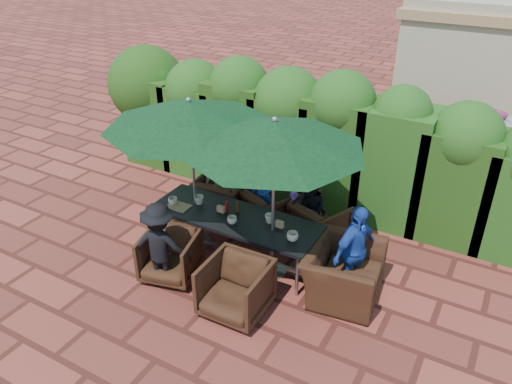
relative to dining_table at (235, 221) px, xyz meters
The scene contains 31 objects.
ground 0.72m from the dining_table, ahead, with size 80.00×80.00×0.00m, color brown.
dining_table is the anchor object (origin of this frame).
umbrella_left 1.71m from the dining_table, behind, with size 2.51×2.51×2.46m.
umbrella_right 1.67m from the dining_table, ahead, with size 2.47×2.47×2.46m.
chair_far_left 1.25m from the dining_table, 131.81° to the left, with size 0.83×0.78×0.86m, color black.
chair_far_mid 1.03m from the dining_table, 87.13° to the left, with size 0.78×0.73×0.80m, color black.
chair_far_right 1.44m from the dining_table, 47.32° to the left, with size 0.76×0.71×0.78m, color black.
chair_near_left 1.07m from the dining_table, 125.07° to the right, with size 0.77×0.72×0.79m, color black.
chair_near_right 1.23m from the dining_table, 58.44° to the right, with size 0.82×0.77×0.84m, color black.
chair_end_right 1.75m from the dining_table, ahead, with size 1.14×0.74×0.99m, color black.
adult_far_left 1.34m from the dining_table, 130.09° to the left, with size 0.68×0.40×1.38m, color white.
adult_far_mid 1.00m from the dining_table, 93.23° to the left, with size 0.44×0.36×1.22m, color #2049AF.
adult_far_right 1.28m from the dining_table, 49.77° to the left, with size 0.55×0.34×1.15m, color black.
adult_near_left 1.19m from the dining_table, 119.49° to the right, with size 0.84×0.39×1.31m, color black.
adult_end_right 1.84m from the dining_table, ahead, with size 0.82×0.41×1.40m, color #2049AF.
child_left 1.10m from the dining_table, 107.73° to the left, with size 0.27×0.22×0.75m, color #EB53A3.
child_right 1.13m from the dining_table, 62.03° to the left, with size 0.30×0.25×0.84m, color #7B489D.
pedestrian_a 4.43m from the dining_table, 68.67° to the left, with size 1.64×0.59×1.76m, color green.
pedestrian_b 5.41m from the dining_table, 56.64° to the left, with size 0.73×0.45×1.53m, color #EB53A3.
pedestrian_c 5.48m from the dining_table, 52.41° to the left, with size 0.98×0.45×1.54m, color gray.
cup_a 1.04m from the dining_table, behind, with size 0.15×0.15×0.12m, color beige.
cup_b 0.69m from the dining_table, behind, with size 0.15×0.15×0.14m, color beige.
cup_c 0.23m from the dining_table, 69.78° to the right, with size 0.14×0.14×0.11m, color beige.
cup_d 0.56m from the dining_table, 11.64° to the left, with size 0.14×0.14×0.13m, color beige.
cup_e 1.04m from the dining_table, ahead, with size 0.16×0.16×0.13m, color beige.
ketchup_bottle 0.25m from the dining_table, 158.77° to the left, with size 0.04×0.04×0.17m, color #B20C0A.
sauce_bottle 0.21m from the dining_table, 104.55° to the left, with size 0.04×0.04×0.17m, color #4C230C.
serving_tray 0.92m from the dining_table, 168.14° to the right, with size 0.35×0.25×0.02m, color #A07B4D.
number_block_left 0.28m from the dining_table, behind, with size 0.12×0.06×0.10m, color tan.
number_block_right 0.73m from the dining_table, ahead, with size 0.12×0.06×0.10m, color tan.
hedge_wall 2.40m from the dining_table, 87.58° to the left, with size 9.10×1.60×2.50m.
Camera 1 is at (3.13, -5.33, 4.70)m, focal length 35.00 mm.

